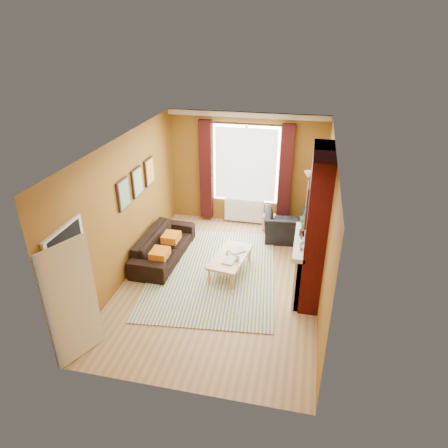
{
  "coord_description": "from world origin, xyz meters",
  "views": [
    {
      "loc": [
        1.48,
        -6.47,
        4.66
      ],
      "look_at": [
        0.0,
        0.25,
        1.15
      ],
      "focal_mm": 32.0,
      "sensor_mm": 36.0,
      "label": 1
    }
  ],
  "objects_px": {
    "armchair": "(287,226)",
    "coffee_table": "(230,257)",
    "sofa": "(164,246)",
    "wicker_stool": "(269,223)",
    "floor_lamp": "(308,185)"
  },
  "relations": [
    {
      "from": "sofa",
      "to": "wicker_stool",
      "type": "distance_m",
      "value": 2.75
    },
    {
      "from": "sofa",
      "to": "armchair",
      "type": "distance_m",
      "value": 2.91
    },
    {
      "from": "armchair",
      "to": "coffee_table",
      "type": "xyz_separation_m",
      "value": [
        -1.02,
        -1.66,
        0.01
      ]
    },
    {
      "from": "armchair",
      "to": "floor_lamp",
      "type": "height_order",
      "value": "floor_lamp"
    },
    {
      "from": "coffee_table",
      "to": "wicker_stool",
      "type": "relative_size",
      "value": 3.06
    },
    {
      "from": "floor_lamp",
      "to": "armchair",
      "type": "bearing_deg",
      "value": -134.11
    },
    {
      "from": "sofa",
      "to": "coffee_table",
      "type": "distance_m",
      "value": 1.56
    },
    {
      "from": "coffee_table",
      "to": "wicker_stool",
      "type": "xyz_separation_m",
      "value": [
        0.57,
        2.02,
        -0.15
      ]
    },
    {
      "from": "wicker_stool",
      "to": "floor_lamp",
      "type": "bearing_deg",
      "value": 2.79
    },
    {
      "from": "sofa",
      "to": "coffee_table",
      "type": "bearing_deg",
      "value": -98.0
    },
    {
      "from": "wicker_stool",
      "to": "floor_lamp",
      "type": "relative_size",
      "value": 0.26
    },
    {
      "from": "coffee_table",
      "to": "floor_lamp",
      "type": "relative_size",
      "value": 0.81
    },
    {
      "from": "armchair",
      "to": "coffee_table",
      "type": "distance_m",
      "value": 1.95
    },
    {
      "from": "sofa",
      "to": "floor_lamp",
      "type": "distance_m",
      "value": 3.59
    },
    {
      "from": "armchair",
      "to": "floor_lamp",
      "type": "xyz_separation_m",
      "value": [
        0.39,
        0.4,
        0.91
      ]
    }
  ]
}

